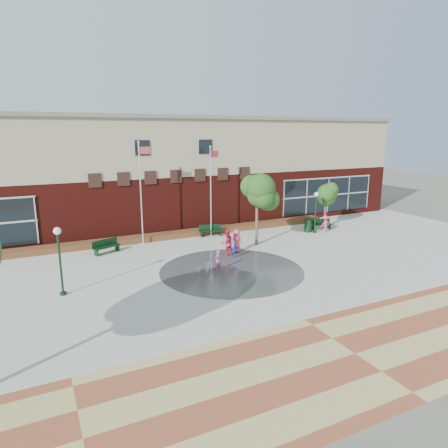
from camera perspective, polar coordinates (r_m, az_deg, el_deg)
name	(u,v)px	position (r m, az deg, el deg)	size (l,w,h in m)	color
ground	(258,288)	(21.08, 4.82, -9.14)	(120.00, 120.00, 0.00)	#666056
plaza_concrete	(224,266)	(24.37, 0.00, -5.96)	(46.00, 18.00, 0.01)	#A8A8A0
paver_band	(355,354)	(16.09, 18.22, -17.23)	(46.00, 6.00, 0.01)	brown
splash_pad	(231,271)	(23.52, 1.07, -6.67)	(8.40, 8.40, 0.01)	#383A3D
library_building	(157,170)	(35.80, -9.55, 7.60)	(44.40, 10.40, 9.20)	#4B100C
flower_bed	(181,237)	(31.09, -6.14, -1.82)	(26.00, 1.20, 0.40)	maroon
flagpole_left	(141,188)	(28.48, -11.75, 5.01)	(0.86, 0.15, 7.34)	silver
flagpole_right	(211,187)	(30.41, -1.85, 5.37)	(0.83, 0.30, 6.94)	silver
lamp_left	(59,254)	(21.04, -22.46, -3.92)	(0.37, 0.37, 3.48)	black
lamp_right	(316,208)	(32.47, 12.97, 2.28)	(0.35, 0.35, 3.30)	black
bench_left	(107,249)	(27.76, -16.40, -3.46)	(1.94, 1.18, 0.94)	black
bench_mid	(211,233)	(30.95, -1.92, -1.26)	(1.86, 0.85, 0.91)	black
bench_right	(321,226)	(34.05, 13.71, -0.32)	(1.81, 0.78, 0.88)	black
trash_can	(308,225)	(32.92, 11.94, -0.21)	(0.65, 0.65, 1.07)	black
tree_mid	(257,195)	(28.11, 4.78, 4.11)	(2.92, 2.92, 4.93)	#47372B
tree_small_right	(327,192)	(34.44, 14.43, 4.48)	(2.44, 2.44, 4.17)	#47372B
water_jet_a	(208,275)	(22.81, -2.35, -7.33)	(0.35, 0.35, 0.68)	white
water_jet_b	(198,275)	(22.87, -3.68, -7.30)	(0.18, 0.18, 0.41)	white
child_splash	(218,261)	(23.29, -0.89, -5.27)	(0.45, 0.30, 1.24)	#DB52A5
adult_red	(227,243)	(25.99, 0.44, -2.73)	(0.85, 0.66, 1.75)	red
adult_pink	(236,241)	(26.70, 1.80, -2.45)	(0.79, 0.51, 1.61)	#EC496F
child_blue	(235,251)	(25.64, 1.56, -3.83)	(0.58, 0.24, 0.99)	#1A3FB8
person_bench	(325,224)	(33.15, 14.23, 0.01)	(0.89, 0.51, 1.37)	#EA4375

